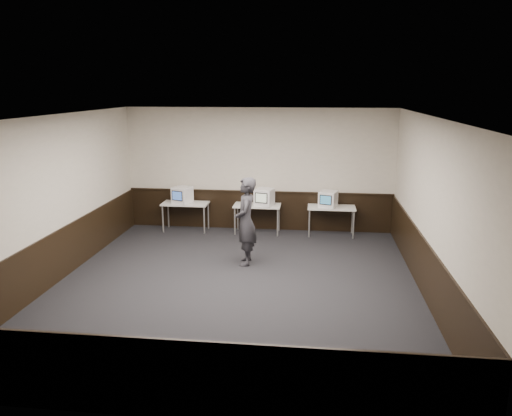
{
  "coord_description": "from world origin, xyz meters",
  "views": [
    {
      "loc": [
        1.44,
        -8.83,
        3.7
      ],
      "look_at": [
        0.2,
        1.6,
        1.15
      ],
      "focal_mm": 35.0,
      "sensor_mm": 36.0,
      "label": 1
    }
  ],
  "objects": [
    {
      "name": "wainscot_front",
      "position": [
        0.0,
        -3.98,
        0.5
      ],
      "size": [
        6.98,
        0.04,
        1.0
      ],
      "primitive_type": "cube",
      "color": "black",
      "rests_on": "front_wall"
    },
    {
      "name": "desk_left",
      "position": [
        -1.9,
        3.6,
        0.68
      ],
      "size": [
        1.2,
        0.6,
        0.75
      ],
      "color": "silver",
      "rests_on": "ground"
    },
    {
      "name": "wainscot_right",
      "position": [
        3.48,
        0.0,
        0.5
      ],
      "size": [
        0.04,
        7.98,
        1.0
      ],
      "primitive_type": "cube",
      "color": "black",
      "rests_on": "right_wall"
    },
    {
      "name": "left_wall",
      "position": [
        -3.5,
        0.0,
        1.6
      ],
      "size": [
        0.0,
        8.0,
        8.0
      ],
      "primitive_type": "plane",
      "rotation": [
        1.57,
        0.0,
        1.57
      ],
      "color": "beige",
      "rests_on": "ground"
    },
    {
      "name": "ceiling",
      "position": [
        0.0,
        0.0,
        3.2
      ],
      "size": [
        8.0,
        8.0,
        0.0
      ],
      "primitive_type": "plane",
      "rotation": [
        3.14,
        0.0,
        0.0
      ],
      "color": "white",
      "rests_on": "back_wall"
    },
    {
      "name": "wainscot_back",
      "position": [
        0.0,
        3.98,
        0.5
      ],
      "size": [
        6.98,
        0.04,
        1.0
      ],
      "primitive_type": "cube",
      "color": "black",
      "rests_on": "back_wall"
    },
    {
      "name": "wainscot_rail",
      "position": [
        0.0,
        3.96,
        1.02
      ],
      "size": [
        6.98,
        0.06,
        0.04
      ],
      "primitive_type": "cube",
      "color": "black",
      "rests_on": "wainscot_back"
    },
    {
      "name": "front_wall",
      "position": [
        0.0,
        -4.0,
        1.6
      ],
      "size": [
        7.0,
        0.0,
        7.0
      ],
      "primitive_type": "plane",
      "rotation": [
        -1.57,
        0.0,
        0.0
      ],
      "color": "beige",
      "rests_on": "ground"
    },
    {
      "name": "back_wall",
      "position": [
        0.0,
        4.0,
        1.6
      ],
      "size": [
        7.0,
        0.0,
        7.0
      ],
      "primitive_type": "plane",
      "rotation": [
        1.57,
        0.0,
        0.0
      ],
      "color": "beige",
      "rests_on": "ground"
    },
    {
      "name": "right_wall",
      "position": [
        3.5,
        0.0,
        1.6
      ],
      "size": [
        0.0,
        8.0,
        8.0
      ],
      "primitive_type": "plane",
      "rotation": [
        1.57,
        0.0,
        -1.57
      ],
      "color": "beige",
      "rests_on": "ground"
    },
    {
      "name": "desk_center",
      "position": [
        0.0,
        3.6,
        0.68
      ],
      "size": [
        1.2,
        0.6,
        0.75
      ],
      "color": "silver",
      "rests_on": "ground"
    },
    {
      "name": "desk_right",
      "position": [
        1.9,
        3.6,
        0.68
      ],
      "size": [
        1.2,
        0.6,
        0.75
      ],
      "color": "silver",
      "rests_on": "ground"
    },
    {
      "name": "wainscot_left",
      "position": [
        -3.48,
        0.0,
        0.5
      ],
      "size": [
        0.04,
        7.98,
        1.0
      ],
      "primitive_type": "cube",
      "color": "black",
      "rests_on": "left_wall"
    },
    {
      "name": "person",
      "position": [
        0.03,
        1.24,
        0.94
      ],
      "size": [
        0.51,
        0.72,
        1.88
      ],
      "primitive_type": "imported",
      "rotation": [
        0.0,
        0.0,
        -1.49
      ],
      "color": "#28282D",
      "rests_on": "ground"
    },
    {
      "name": "floor",
      "position": [
        0.0,
        0.0,
        0.0
      ],
      "size": [
        8.0,
        8.0,
        0.0
      ],
      "primitive_type": "plane",
      "color": "black",
      "rests_on": "ground"
    },
    {
      "name": "emac_right",
      "position": [
        1.81,
        3.56,
        0.96
      ],
      "size": [
        0.52,
        0.54,
        0.41
      ],
      "rotation": [
        0.0,
        0.0,
        -0.31
      ],
      "color": "white",
      "rests_on": "desk_right"
    },
    {
      "name": "emac_left",
      "position": [
        -1.97,
        3.57,
        0.96
      ],
      "size": [
        0.55,
        0.56,
        0.43
      ],
      "rotation": [
        0.0,
        0.0,
        -0.34
      ],
      "color": "white",
      "rests_on": "desk_left"
    },
    {
      "name": "emac_center",
      "position": [
        0.19,
        3.55,
        0.97
      ],
      "size": [
        0.53,
        0.55,
        0.44
      ],
      "rotation": [
        0.0,
        0.0,
        -0.24
      ],
      "color": "white",
      "rests_on": "desk_center"
    }
  ]
}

